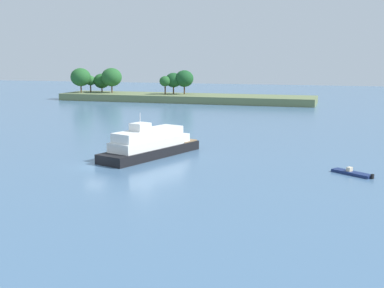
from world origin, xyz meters
TOP-DOWN VIEW (x-y plane):
  - ground_plane at (0.00, 0.00)m, footprint 400.00×400.00m
  - treeline_island at (-23.99, 94.86)m, footprint 81.32×15.97m
  - fishing_skiff at (31.88, 5.28)m, footprint 4.99×4.03m
  - white_riverboat at (4.34, 8.72)m, footprint 10.11×17.82m

SIDE VIEW (x-z plane):
  - ground_plane at x=0.00m, z-range 0.00..0.00m
  - fishing_skiff at x=31.88m, z-range -0.22..0.63m
  - white_riverboat at x=4.34m, z-range -1.49..4.94m
  - treeline_island at x=-23.99m, z-range -2.48..7.89m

